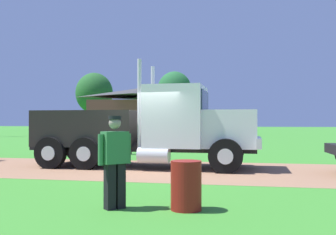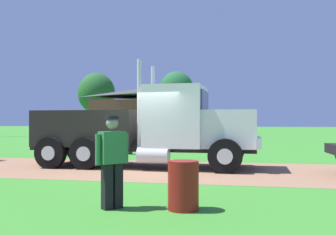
# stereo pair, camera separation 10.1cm
# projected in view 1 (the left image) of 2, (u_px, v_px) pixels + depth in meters

# --- Properties ---
(ground_plane) EXTENTS (200.00, 200.00, 0.00)m
(ground_plane) POSITION_uv_depth(u_px,v_px,m) (145.00, 169.00, 12.73)
(ground_plane) COLOR #3A872B
(dirt_track) EXTENTS (120.00, 5.37, 0.01)m
(dirt_track) POSITION_uv_depth(u_px,v_px,m) (145.00, 169.00, 12.73)
(dirt_track) COLOR #966B4F
(dirt_track) RESTS_ON ground_plane
(truck_foreground_white) EXTENTS (7.88, 2.67, 3.60)m
(truck_foreground_white) POSITION_uv_depth(u_px,v_px,m) (146.00, 129.00, 13.42)
(truck_foreground_white) COLOR black
(truck_foreground_white) RESTS_ON ground_plane
(visitor_by_barrel) EXTENTS (0.50, 0.51, 1.68)m
(visitor_by_barrel) POSITION_uv_depth(u_px,v_px,m) (115.00, 158.00, 7.02)
(visitor_by_barrel) COLOR #33723F
(visitor_by_barrel) RESTS_ON ground_plane
(visitor_far_side) EXTENTS (0.46, 0.55, 1.73)m
(visitor_far_side) POSITION_uv_depth(u_px,v_px,m) (128.00, 134.00, 18.59)
(visitor_far_side) COLOR #33723F
(visitor_far_side) RESTS_ON ground_plane
(steel_barrel) EXTENTS (0.55, 0.55, 0.88)m
(steel_barrel) POSITION_uv_depth(u_px,v_px,m) (186.00, 185.00, 6.92)
(steel_barrel) COLOR maroon
(steel_barrel) RESTS_ON ground_plane
(shed_building) EXTENTS (11.61, 9.48, 5.33)m
(shed_building) POSITION_uv_depth(u_px,v_px,m) (140.00, 112.00, 43.87)
(shed_building) COLOR brown
(shed_building) RESTS_ON ground_plane
(tree_left) EXTENTS (5.22, 5.22, 8.43)m
(tree_left) POSITION_uv_depth(u_px,v_px,m) (94.00, 93.00, 54.94)
(tree_left) COLOR #513823
(tree_left) RESTS_ON ground_plane
(tree_mid) EXTENTS (4.74, 4.74, 8.47)m
(tree_mid) POSITION_uv_depth(u_px,v_px,m) (174.00, 90.00, 53.77)
(tree_mid) COLOR #513823
(tree_mid) RESTS_ON ground_plane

